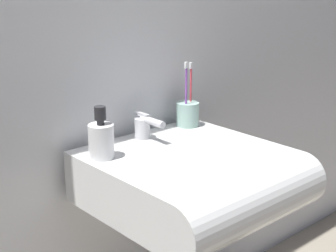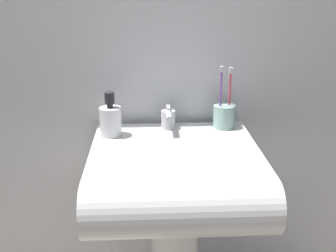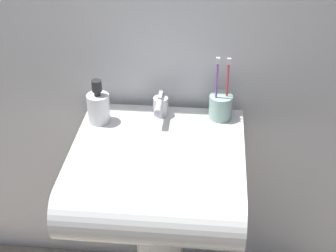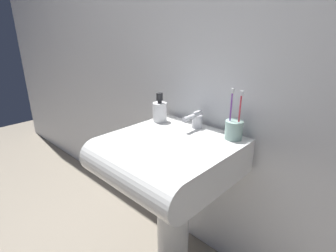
{
  "view_description": "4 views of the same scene",
  "coord_description": "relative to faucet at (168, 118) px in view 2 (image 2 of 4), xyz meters",
  "views": [
    {
      "loc": [
        -0.96,
        -1.0,
        1.25
      ],
      "look_at": [
        -0.04,
        0.03,
        0.82
      ],
      "focal_mm": 55.0,
      "sensor_mm": 36.0,
      "label": 1
    },
    {
      "loc": [
        -0.08,
        -1.2,
        1.24
      ],
      "look_at": [
        -0.02,
        0.0,
        0.81
      ],
      "focal_mm": 45.0,
      "sensor_mm": 36.0,
      "label": 2
    },
    {
      "loc": [
        0.15,
        -1.27,
        1.62
      ],
      "look_at": [
        0.03,
        0.0,
        0.81
      ],
      "focal_mm": 55.0,
      "sensor_mm": 36.0,
      "label": 3
    },
    {
      "loc": [
        0.7,
        -0.77,
        1.19
      ],
      "look_at": [
        -0.01,
        -0.02,
        0.8
      ],
      "focal_mm": 28.0,
      "sensor_mm": 36.0,
      "label": 4
    }
  ],
  "objects": [
    {
      "name": "sink_basin",
      "position": [
        0.01,
        -0.22,
        -0.12
      ],
      "size": [
        0.52,
        0.54,
        0.15
      ],
      "color": "white",
      "rests_on": "sink_pedestal"
    },
    {
      "name": "faucet",
      "position": [
        0.0,
        0.0,
        0.0
      ],
      "size": [
        0.05,
        0.12,
        0.08
      ],
      "color": "silver",
      "rests_on": "sink_basin"
    },
    {
      "name": "soap_bottle",
      "position": [
        -0.19,
        -0.05,
        0.01
      ],
      "size": [
        0.07,
        0.07,
        0.15
      ],
      "color": "white",
      "rests_on": "sink_basin"
    },
    {
      "name": "toothbrush_cup",
      "position": [
        0.2,
        0.01,
        0.0
      ],
      "size": [
        0.08,
        0.08,
        0.22
      ],
      "color": "#99BFB2",
      "rests_on": "sink_basin"
    }
  ]
}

